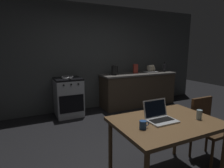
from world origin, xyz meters
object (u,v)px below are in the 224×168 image
object	(u,v)px
dish_rack	(151,71)
laptop	(160,117)
dining_table	(166,127)
drinking_glass	(199,115)
chair	(206,125)
bottle	(164,67)
frying_pan	(67,77)
cereal_box	(136,69)
electric_kettle	(114,70)
coffee_mug	(143,125)
stove_oven	(69,97)

from	to	relation	value
dish_rack	laptop	bearing A→B (deg)	-125.49
dining_table	drinking_glass	xyz separation A→B (m)	(0.37, -0.13, 0.13)
chair	bottle	bearing A→B (deg)	48.19
laptop	dish_rack	size ratio (longest dim) A/B	0.94
frying_pan	cereal_box	bearing A→B (deg)	1.46
drinking_glass	bottle	bearing A→B (deg)	55.52
electric_kettle	dish_rack	distance (m)	1.16
dining_table	coffee_mug	distance (m)	0.39
stove_oven	cereal_box	xyz separation A→B (m)	(1.86, 0.02, 0.57)
stove_oven	dish_rack	distance (m)	2.41
coffee_mug	dining_table	bearing A→B (deg)	10.03
laptop	electric_kettle	bearing A→B (deg)	63.34
cereal_box	bottle	bearing A→B (deg)	-4.23
chair	bottle	size ratio (longest dim) A/B	3.10
frying_pan	electric_kettle	bearing A→B (deg)	1.31
laptop	cereal_box	world-z (taller)	cereal_box
drinking_glass	dish_rack	size ratio (longest dim) A/B	0.33
electric_kettle	drinking_glass	world-z (taller)	electric_kettle
dining_table	cereal_box	xyz separation A→B (m)	(1.35, 2.75, 0.34)
coffee_mug	laptop	bearing A→B (deg)	18.26
stove_oven	drinking_glass	size ratio (longest dim) A/B	8.00
stove_oven	bottle	xyz separation A→B (m)	(2.80, -0.05, 0.58)
bottle	dish_rack	bearing A→B (deg)	173.59
electric_kettle	dish_rack	size ratio (longest dim) A/B	0.74
drinking_glass	cereal_box	world-z (taller)	cereal_box
electric_kettle	cereal_box	xyz separation A→B (m)	(0.66, 0.02, 0.01)
chair	dish_rack	xyz separation A→B (m)	(1.01, 2.61, 0.44)
dining_table	laptop	world-z (taller)	laptop
electric_kettle	drinking_glass	size ratio (longest dim) A/B	2.26
coffee_mug	drinking_glass	size ratio (longest dim) A/B	1.00
electric_kettle	stove_oven	bearing A→B (deg)	-179.88
chair	stove_oven	bearing A→B (deg)	105.09
coffee_mug	bottle	bearing A→B (deg)	45.78
laptop	coffee_mug	size ratio (longest dim) A/B	2.87
dining_table	chair	distance (m)	0.88
bottle	frying_pan	xyz separation A→B (m)	(-2.81, 0.02, -0.11)
chair	drinking_glass	xyz separation A→B (m)	(-0.48, -0.24, 0.31)
dining_table	cereal_box	world-z (taller)	cereal_box
bottle	coffee_mug	world-z (taller)	bottle
laptop	frying_pan	distance (m)	2.71
chair	frying_pan	world-z (taller)	frying_pan
stove_oven	cereal_box	distance (m)	1.94
frying_pan	dish_rack	xyz separation A→B (m)	(2.37, 0.03, 0.02)
coffee_mug	frying_pan	bearing A→B (deg)	93.01
stove_oven	bottle	bearing A→B (deg)	-0.97
dining_table	frying_pan	size ratio (longest dim) A/B	2.65
electric_kettle	dish_rack	xyz separation A→B (m)	(1.16, 0.00, -0.07)
stove_oven	laptop	xyz separation A→B (m)	(0.44, -2.69, 0.35)
chair	dining_table	bearing A→B (deg)	175.36
chair	cereal_box	bearing A→B (deg)	66.85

